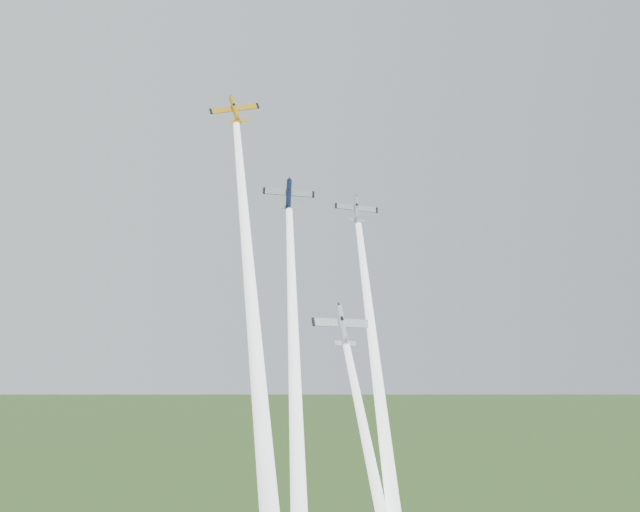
% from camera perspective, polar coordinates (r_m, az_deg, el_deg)
% --- Properties ---
extents(plane_yellow, '(7.56, 6.18, 7.50)m').
position_cam_1_polar(plane_yellow, '(116.46, -6.06, 10.30)').
color(plane_yellow, orange).
extents(smoke_trail_yellow, '(8.38, 43.14, 57.37)m').
position_cam_1_polar(smoke_trail_yellow, '(89.72, -4.75, -4.91)').
color(smoke_trail_yellow, white).
extents(plane_navy, '(9.08, 7.16, 7.24)m').
position_cam_1_polar(plane_navy, '(117.01, -2.24, 4.41)').
color(plane_navy, black).
extents(smoke_trail_navy, '(12.21, 37.04, 50.04)m').
position_cam_1_polar(smoke_trail_navy, '(95.73, -1.77, -9.66)').
color(smoke_trail_navy, white).
extents(plane_silver_right, '(8.09, 6.20, 6.57)m').
position_cam_1_polar(plane_silver_right, '(122.64, 2.62, 3.33)').
color(plane_silver_right, '#ABB3B9').
extents(smoke_trail_silver_right, '(13.20, 42.73, 57.83)m').
position_cam_1_polar(smoke_trail_silver_right, '(99.54, 4.59, -12.50)').
color(smoke_trail_silver_right, white).
extents(plane_silver_low, '(8.80, 6.52, 7.47)m').
position_cam_1_polar(plane_silver_low, '(106.40, 1.60, -4.97)').
color(plane_silver_low, silver).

